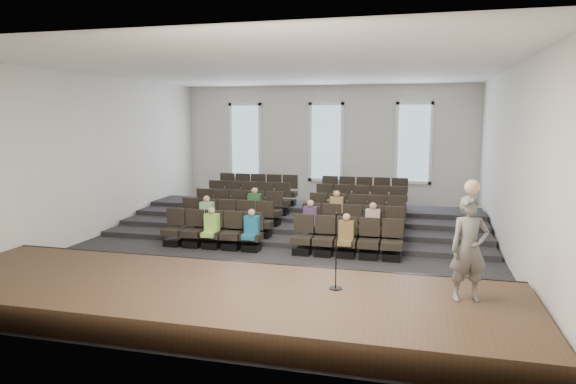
% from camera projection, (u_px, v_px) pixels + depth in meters
% --- Properties ---
extents(ground, '(14.00, 14.00, 0.00)m').
position_uv_depth(ground, '(282.00, 247.00, 14.77)').
color(ground, black).
rests_on(ground, ground).
extents(ceiling, '(12.00, 14.00, 0.02)m').
position_uv_depth(ceiling, '(282.00, 69.00, 14.05)').
color(ceiling, white).
rests_on(ceiling, ground).
extents(wall_back, '(12.00, 0.04, 5.00)m').
position_uv_depth(wall_back, '(326.00, 147.00, 21.13)').
color(wall_back, silver).
rests_on(wall_back, ground).
extents(wall_front, '(12.00, 0.04, 5.00)m').
position_uv_depth(wall_front, '(160.00, 199.00, 7.68)').
color(wall_front, silver).
rests_on(wall_front, ground).
extents(wall_left, '(0.04, 14.00, 5.00)m').
position_uv_depth(wall_left, '(95.00, 157.00, 15.89)').
color(wall_left, silver).
rests_on(wall_left, ground).
extents(wall_right, '(0.04, 14.00, 5.00)m').
position_uv_depth(wall_right, '(512.00, 166.00, 12.92)').
color(wall_right, silver).
rests_on(wall_right, ground).
extents(stage, '(11.80, 3.60, 0.50)m').
position_uv_depth(stage, '(213.00, 299.00, 9.84)').
color(stage, '#3D271A').
rests_on(stage, ground).
extents(stage_lip, '(11.80, 0.06, 0.52)m').
position_uv_depth(stage_lip, '(244.00, 272.00, 11.54)').
color(stage_lip, black).
rests_on(stage_lip, ground).
extents(risers, '(11.80, 4.80, 0.60)m').
position_uv_depth(risers, '(306.00, 220.00, 17.78)').
color(risers, black).
rests_on(risers, ground).
extents(seating_rows, '(6.80, 4.70, 1.67)m').
position_uv_depth(seating_rows, '(295.00, 214.00, 16.15)').
color(seating_rows, black).
rests_on(seating_rows, ground).
extents(windows, '(8.44, 0.10, 3.24)m').
position_uv_depth(windows, '(326.00, 142.00, 21.04)').
color(windows, white).
rests_on(windows, wall_back).
extents(audience, '(5.45, 2.64, 1.10)m').
position_uv_depth(audience, '(285.00, 218.00, 14.96)').
color(audience, '#90CE52').
rests_on(audience, seating_rows).
extents(speaker, '(0.77, 0.61, 1.86)m').
position_uv_depth(speaker, '(469.00, 249.00, 8.97)').
color(speaker, '#5F5C5A').
rests_on(speaker, stage).
extents(mic_stand, '(0.25, 0.25, 1.47)m').
position_uv_depth(mic_stand, '(336.00, 266.00, 9.63)').
color(mic_stand, black).
rests_on(mic_stand, stage).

